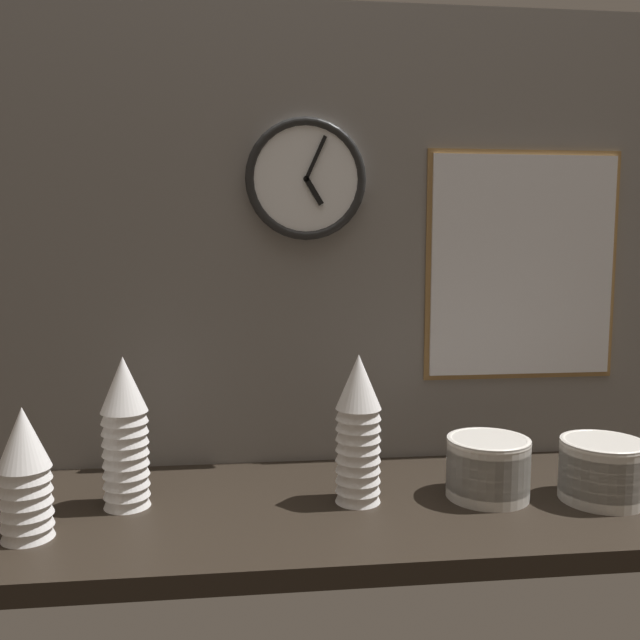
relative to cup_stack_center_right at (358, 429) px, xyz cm
name	(u,v)px	position (x,y,z in cm)	size (l,w,h in cm)	color
ground_plane	(339,509)	(-3.55, 1.33, -16.98)	(160.00, 56.00, 4.00)	black
wall_tiled_back	(324,239)	(-3.55, 27.83, 37.52)	(160.00, 3.00, 105.00)	slate
cup_stack_center_right	(358,429)	(0.00, 0.00, 0.00)	(9.12, 9.12, 29.97)	white
cup_stack_far_left	(25,473)	(-60.63, -9.90, -3.18)	(9.12, 9.12, 23.61)	white
cup_stack_left	(125,432)	(-45.62, 2.81, 0.00)	(9.12, 9.12, 29.97)	white
bowl_stack_right	(488,466)	(26.74, -0.53, -8.49)	(16.88, 16.88, 12.36)	beige
bowl_stack_far_right	(602,469)	(49.05, -4.75, -8.49)	(16.88, 16.88, 12.36)	beige
wall_clock	(306,179)	(-7.97, 24.79, 50.84)	(27.31, 2.70, 27.31)	white
menu_board	(522,266)	(43.80, 25.68, 31.07)	(47.03, 1.32, 54.22)	olive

